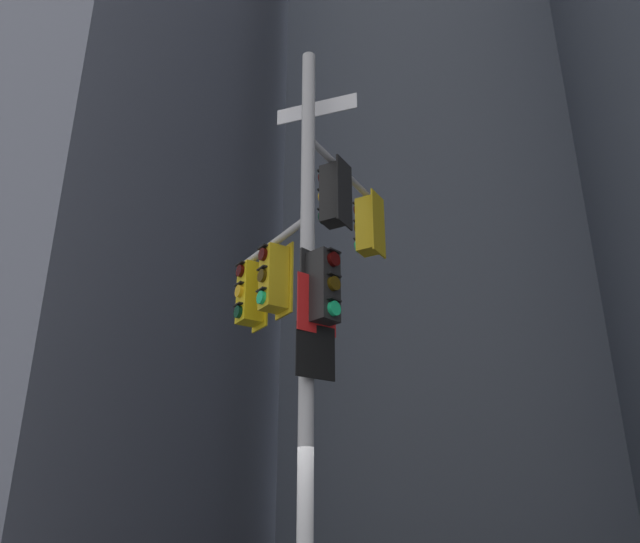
% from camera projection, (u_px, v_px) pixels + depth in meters
% --- Properties ---
extents(building_mid_block, '(17.03, 17.03, 39.65)m').
position_uv_depth(building_mid_block, '(503.00, 151.00, 33.39)').
color(building_mid_block, '#4C5460').
rests_on(building_mid_block, ground).
extents(signal_pole_assembly, '(2.27, 2.62, 8.64)m').
position_uv_depth(signal_pole_assembly, '(310.00, 274.00, 9.81)').
color(signal_pole_assembly, '#B2B2B5').
rests_on(signal_pole_assembly, ground).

